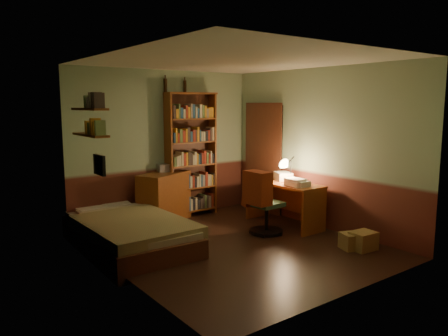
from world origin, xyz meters
TOP-DOWN VIEW (x-y plane):
  - floor at (0.00, 0.00)m, footprint 3.50×4.00m
  - ceiling at (0.00, 0.00)m, footprint 3.50×4.00m
  - wall_back at (0.00, 2.01)m, footprint 3.50×0.02m
  - wall_left at (-1.76, 0.00)m, footprint 0.02×4.00m
  - wall_right at (1.76, 0.00)m, footprint 0.02×4.00m
  - wall_front at (0.00, -2.01)m, footprint 3.50×0.02m
  - doorway at (1.72, 1.30)m, footprint 0.06×0.90m
  - door_trim at (1.69, 1.30)m, footprint 0.02×0.98m
  - bed at (-1.19, 0.97)m, footprint 1.30×2.34m
  - dresser at (-0.16, 1.76)m, footprint 1.07×0.84m
  - mini_stereo at (-0.06, 1.89)m, footprint 0.28×0.23m
  - bookshelf at (0.45, 1.85)m, footprint 0.97×0.37m
  - bottle_left at (0.01, 1.96)m, footprint 0.08×0.08m
  - bottle_right at (0.41, 1.96)m, footprint 0.07×0.07m
  - desk at (1.34, 0.36)m, footprint 0.58×1.37m
  - paper_stack at (1.48, 0.54)m, footprint 0.35×0.40m
  - desk_lamp at (1.49, 0.37)m, footprint 0.20×0.20m
  - office_chair at (0.78, 0.18)m, footprint 0.56×0.50m
  - red_jacket at (0.82, -0.04)m, footprint 0.27×0.45m
  - wall_shelf_lower at (-1.64, 1.10)m, footprint 0.20×0.90m
  - wall_shelf_upper at (-1.64, 1.10)m, footprint 0.20×0.90m
  - framed_picture at (-1.72, 0.60)m, footprint 0.04×0.32m
  - cardboard_box_a at (1.33, -1.21)m, footprint 0.37×0.30m
  - cardboard_box_b at (1.25, -1.10)m, footprint 0.39×0.36m

SIDE VIEW (x-z plane):
  - floor at x=0.00m, z-range -0.02..0.00m
  - cardboard_box_b at x=1.25m, z-range 0.00..0.23m
  - cardboard_box_a at x=1.33m, z-range 0.00..0.26m
  - bed at x=-1.19m, z-range 0.00..0.68m
  - desk at x=1.34m, z-range 0.00..0.73m
  - dresser at x=-0.16m, z-range 0.00..0.85m
  - office_chair at x=0.78m, z-range 0.00..1.10m
  - paper_stack at x=1.48m, z-range 0.73..0.86m
  - mini_stereo at x=-0.06m, z-range 0.85..0.98m
  - desk_lamp at x=1.49m, z-range 0.73..1.25m
  - doorway at x=1.72m, z-range 0.00..2.00m
  - door_trim at x=1.69m, z-range -0.04..2.04m
  - bookshelf at x=0.45m, z-range 0.00..2.22m
  - framed_picture at x=-1.72m, z-range 1.12..1.38m
  - wall_back at x=0.00m, z-range 0.00..2.60m
  - wall_left at x=-1.76m, z-range 0.00..2.60m
  - wall_right at x=1.76m, z-range 0.00..2.60m
  - wall_front at x=0.00m, z-range 0.00..2.60m
  - red_jacket at x=0.82m, z-range 1.10..1.61m
  - wall_shelf_lower at x=-1.64m, z-range 1.59..1.61m
  - wall_shelf_upper at x=-1.64m, z-range 1.94..1.96m
  - bottle_right at x=0.41m, z-range 2.22..2.43m
  - bottle_left at x=0.01m, z-range 2.22..2.45m
  - ceiling at x=0.00m, z-range 2.60..2.62m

